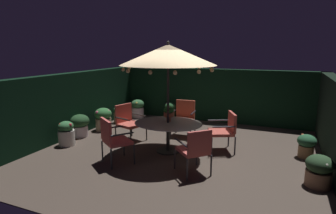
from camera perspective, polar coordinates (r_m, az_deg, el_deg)
name	(u,v)px	position (r m, az deg, el deg)	size (l,w,h in m)	color
ground_plane	(180,151)	(7.14, 2.56, -8.93)	(7.15, 6.88, 0.02)	#473B32
hedge_backdrop_rear	(213,95)	(9.97, 9.21, 2.42)	(7.15, 0.30, 1.84)	black
hedge_backdrop_left	(71,104)	(8.65, -19.20, 0.49)	(0.30, 6.88, 1.84)	black
patio_dining_table	(168,127)	(6.88, 0.01, -4.18)	(1.70, 1.43, 0.74)	#2C312B
patio_umbrella	(168,55)	(6.62, 0.01, 10.60)	(2.29, 2.29, 2.70)	#2C2C2C
centerpiece_planter	(169,112)	(6.90, 0.14, -1.06)	(0.26, 0.26, 0.39)	#AC6C49
patio_chair_north	(184,115)	(8.20, 3.31, -1.74)	(0.66, 0.60, 1.03)	#2A2930
patio_chair_northeast	(128,120)	(7.84, -8.17, -2.69)	(0.78, 0.78, 1.01)	#2F312E
patio_chair_east	(113,137)	(6.31, -11.18, -6.12)	(0.84, 0.82, 1.02)	#292E32
patio_chair_southeast	(195,148)	(5.68, 5.55, -8.34)	(0.84, 0.84, 0.97)	#2D2B2F
patio_chair_south	(225,129)	(7.09, 11.58, -4.34)	(0.81, 0.83, 0.98)	#2A2931
potted_plant_left_near	(119,114)	(9.82, -10.02, -1.44)	(0.37, 0.36, 0.59)	#86714F
potted_plant_left_far	(80,124)	(8.55, -17.57, -3.41)	(0.55, 0.55, 0.65)	beige
potted_plant_front_corner	(319,170)	(5.99, 28.51, -11.27)	(0.49, 0.49, 0.60)	#8E674B
potted_plant_right_far	(306,145)	(7.36, 26.46, -6.95)	(0.42, 0.42, 0.56)	olive
potted_plant_back_center	(170,110)	(10.08, 0.45, -0.64)	(0.39, 0.39, 0.62)	tan
potted_plant_right_near	(138,108)	(10.47, -6.21, -0.21)	(0.48, 0.48, 0.67)	silver
potted_plant_back_left	(66,133)	(7.88, -20.07, -5.10)	(0.42, 0.42, 0.66)	beige
potted_plant_back_right	(103,118)	(9.00, -13.08, -2.31)	(0.53, 0.53, 0.71)	tan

